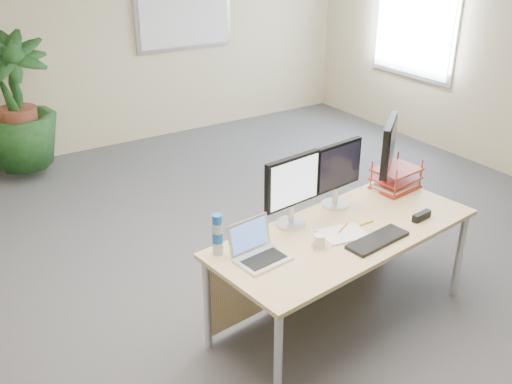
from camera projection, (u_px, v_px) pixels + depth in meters
floor at (290, 315)px, 4.07m from camera, size 8.00×8.00×0.00m
back_wall at (89, 36)px, 6.53m from camera, size 7.00×0.04×2.70m
whiteboard at (184, 11)px, 7.00m from camera, size 1.30×0.04×0.95m
window at (416, 13)px, 6.84m from camera, size 0.04×1.30×1.55m
desk at (333, 244)px, 3.86m from camera, size 1.94×1.00×0.71m
floor_plant at (17, 112)px, 5.93m from camera, size 0.94×0.94×1.50m
monitor_left at (292, 187)px, 3.67m from camera, size 0.44×0.20×0.49m
monitor_right at (337, 171)px, 3.93m from camera, size 0.43×0.19×0.47m
monitor_dark at (388, 151)px, 4.18m from camera, size 0.40×0.34×0.54m
laptop at (257, 249)px, 3.40m from camera, size 0.33×0.30×0.22m
keyboard at (378, 240)px, 3.59m from camera, size 0.46×0.20×0.02m
coffee_mug at (319, 241)px, 3.52m from camera, size 0.11×0.07×0.08m
spiral_notebook at (343, 234)px, 3.67m from camera, size 0.32×0.26×0.01m
orange_pen at (343, 227)px, 3.72m from camera, size 0.14×0.08×0.01m
yellow_highlighter at (367, 223)px, 3.80m from camera, size 0.11×0.02×0.02m
water_bottle at (218, 235)px, 3.41m from camera, size 0.07×0.07×0.26m
letter_tray at (396, 180)px, 4.28m from camera, size 0.36×0.29×0.16m
stapler at (422, 216)px, 3.85m from camera, size 0.16×0.06×0.05m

